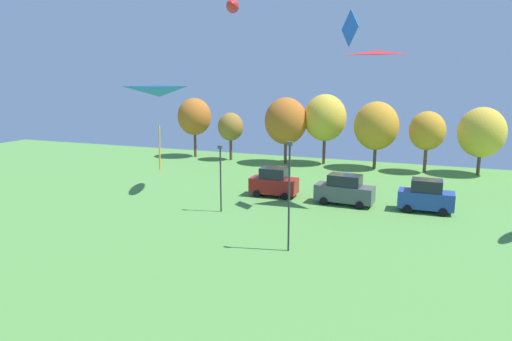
{
  "coord_description": "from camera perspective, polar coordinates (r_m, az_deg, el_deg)",
  "views": [
    {
      "loc": [
        5.37,
        1.73,
        10.32
      ],
      "look_at": [
        0.07,
        15.38,
        7.36
      ],
      "focal_mm": 32.0,
      "sensor_mm": 36.0,
      "label": 1
    }
  ],
  "objects": [
    {
      "name": "light_post_1",
      "position": [
        35.5,
        -4.45,
        -0.46
      ],
      "size": [
        0.36,
        0.2,
        5.27
      ],
      "color": "#2D2D33",
      "rests_on": "ground"
    },
    {
      "name": "kite_flying_1",
      "position": [
        15.69,
        -11.88,
        6.82
      ],
      "size": [
        1.73,
        1.48,
        2.05
      ],
      "color": "blue"
    },
    {
      "name": "kite_flying_0",
      "position": [
        36.08,
        11.65,
        17.05
      ],
      "size": [
        1.67,
        2.2,
        2.73
      ],
      "color": "blue"
    },
    {
      "name": "treeline_tree_6",
      "position": [
        54.62,
        26.38,
        4.29
      ],
      "size": [
        4.91,
        4.91,
        7.35
      ],
      "color": "brown",
      "rests_on": "ground"
    },
    {
      "name": "light_post_0",
      "position": [
        27.18,
        4.16,
        -2.55
      ],
      "size": [
        0.36,
        0.2,
        6.72
      ],
      "color": "#2D2D33",
      "rests_on": "ground"
    },
    {
      "name": "treeline_tree_2",
      "position": [
        55.72,
        3.75,
        6.19
      ],
      "size": [
        5.15,
        5.15,
        8.1
      ],
      "color": "brown",
      "rests_on": "ground"
    },
    {
      "name": "parked_car_leftmost",
      "position": [
        40.53,
        2.25,
        -1.49
      ],
      "size": [
        4.19,
        2.19,
        2.59
      ],
      "rotation": [
        0.0,
        0.0,
        0.03
      ],
      "color": "maroon",
      "rests_on": "ground"
    },
    {
      "name": "treeline_tree_4",
      "position": [
        54.2,
        14.81,
        5.41
      ],
      "size": [
        5.05,
        5.05,
        7.77
      ],
      "color": "brown",
      "rests_on": "ground"
    },
    {
      "name": "kite_flying_4",
      "position": [
        41.21,
        -2.95,
        19.82
      ],
      "size": [
        2.94,
        5.04,
        1.7
      ],
      "color": "red"
    },
    {
      "name": "treeline_tree_1",
      "position": [
        58.37,
        -3.2,
        5.46
      ],
      "size": [
        3.25,
        3.25,
        6.08
      ],
      "color": "brown",
      "rests_on": "ground"
    },
    {
      "name": "parked_car_third_from_left",
      "position": [
        38.2,
        20.49,
        -3.02
      ],
      "size": [
        4.17,
        2.03,
        2.6
      ],
      "rotation": [
        0.0,
        0.0,
        -0.0
      ],
      "color": "#234299",
      "rests_on": "ground"
    },
    {
      "name": "treeline_tree_0",
      "position": [
        61.14,
        -7.7,
        6.68
      ],
      "size": [
        4.42,
        4.42,
        7.81
      ],
      "color": "brown",
      "rests_on": "ground"
    },
    {
      "name": "kite_flying_2",
      "position": [
        38.51,
        14.88,
        12.49
      ],
      "size": [
        3.61,
        2.6,
        0.45
      ],
      "color": "red"
    },
    {
      "name": "parked_car_second_from_left",
      "position": [
        38.55,
        11.0,
        -2.4
      ],
      "size": [
        4.9,
        2.27,
        2.54
      ],
      "rotation": [
        0.0,
        0.0,
        -0.07
      ],
      "color": "#4C5156",
      "rests_on": "ground"
    },
    {
      "name": "treeline_tree_3",
      "position": [
        55.88,
        8.62,
        6.54
      ],
      "size": [
        5.11,
        5.11,
        8.49
      ],
      "color": "brown",
      "rests_on": "ground"
    },
    {
      "name": "treeline_tree_5",
      "position": [
        53.56,
        20.62,
        4.65
      ],
      "size": [
        3.89,
        3.89,
        6.83
      ],
      "color": "brown",
      "rests_on": "ground"
    }
  ]
}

